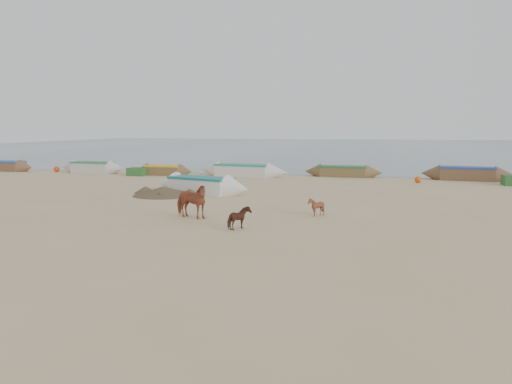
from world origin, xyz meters
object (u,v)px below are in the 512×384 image
calf_right (240,218)px  cow_adult (191,201)px  near_canoe (201,185)px  calf_front (316,207)px

calf_right → cow_adult: bearing=60.4°
calf_right → near_canoe: 10.46m
cow_adult → calf_right: 3.08m
cow_adult → near_canoe: bearing=34.3°
cow_adult → calf_right: (2.53, -1.73, -0.31)m
calf_right → near_canoe: bearing=31.9°
calf_right → near_canoe: near_canoe is taller
calf_front → near_canoe: size_ratio=0.12×
calf_front → near_canoe: bearing=-135.5°
calf_front → calf_right: size_ratio=0.95×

